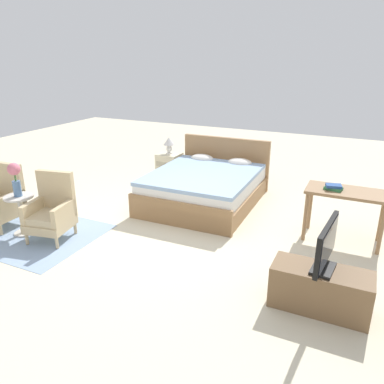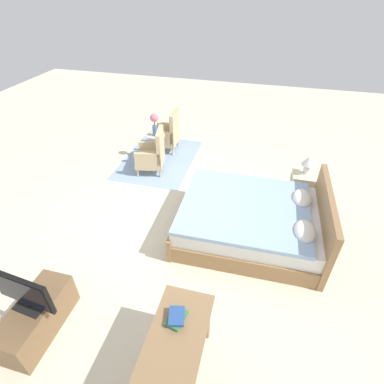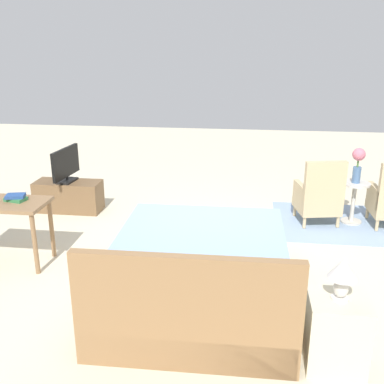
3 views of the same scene
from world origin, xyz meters
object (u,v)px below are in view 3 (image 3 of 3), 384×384
at_px(tv_flatscreen, 66,165).
at_px(vanity_desk, 0,211).
at_px(nightstand, 336,332).
at_px(book_stack, 16,198).
at_px(bed, 199,272).
at_px(tv_stand, 69,196).
at_px(table_lamp, 343,273).
at_px(armchair_by_window_right, 319,197).
at_px(side_table, 354,198).
at_px(flower_vase, 358,162).

bearing_deg(tv_flatscreen, vanity_desk, 87.65).
relative_size(nightstand, book_stack, 2.35).
xyz_separation_m(bed, tv_stand, (2.19, -2.20, -0.07)).
xyz_separation_m(nightstand, book_stack, (3.22, -1.34, 0.48)).
bearing_deg(bed, vanity_desk, -12.88).
height_order(bed, tv_stand, bed).
distance_m(bed, table_lamp, 1.46).
height_order(armchair_by_window_right, nightstand, armchair_by_window_right).
distance_m(armchair_by_window_right, nightstand, 2.93).
bearing_deg(table_lamp, tv_stand, -41.82).
bearing_deg(tv_stand, nightstand, 138.18).
distance_m(side_table, tv_stand, 4.07).
xyz_separation_m(table_lamp, tv_flatscreen, (3.33, -2.98, -0.09)).
bearing_deg(nightstand, armchair_by_window_right, -95.15).
bearing_deg(tv_stand, tv_flatscreen, -5.67).
bearing_deg(flower_vase, book_stack, 23.02).
height_order(tv_stand, vanity_desk, vanity_desk).
distance_m(bed, tv_stand, 3.10).
distance_m(bed, flower_vase, 2.99).
height_order(table_lamp, tv_stand, table_lamp).
distance_m(flower_vase, tv_flatscreen, 4.07).
bearing_deg(table_lamp, vanity_desk, -20.83).
relative_size(table_lamp, book_stack, 1.35).
bearing_deg(vanity_desk, table_lamp, 159.17).
relative_size(bed, nightstand, 3.77).
height_order(armchair_by_window_right, vanity_desk, armchair_by_window_right).
relative_size(side_table, table_lamp, 1.75).
bearing_deg(tv_flatscreen, armchair_by_window_right, 179.16).
relative_size(bed, tv_stand, 2.26).
height_order(flower_vase, book_stack, flower_vase).
bearing_deg(bed, book_stack, -15.05).
bearing_deg(flower_vase, armchair_by_window_right, 11.67).
relative_size(nightstand, tv_flatscreen, 0.79).
height_order(bed, table_lamp, bed).
relative_size(bed, book_stack, 8.86).
bearing_deg(book_stack, bed, 164.95).
xyz_separation_m(bed, side_table, (-1.88, -2.25, 0.07)).
height_order(vanity_desk, book_stack, book_stack).
bearing_deg(nightstand, tv_flatscreen, -41.80).
distance_m(tv_stand, tv_flatscreen, 0.48).
bearing_deg(side_table, tv_flatscreen, 0.65).
bearing_deg(table_lamp, bed, -34.26).
distance_m(bed, side_table, 2.93).
relative_size(side_table, vanity_desk, 0.56).
bearing_deg(book_stack, armchair_by_window_right, -155.53).
xyz_separation_m(side_table, book_stack, (3.97, 1.69, 0.41)).
height_order(side_table, table_lamp, table_lamp).
bearing_deg(tv_flatscreen, book_stack, 93.67).
height_order(nightstand, table_lamp, table_lamp).
xyz_separation_m(nightstand, table_lamp, (-0.00, 0.00, 0.50)).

